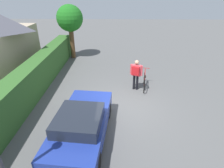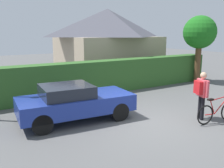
# 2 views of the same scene
# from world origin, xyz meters

# --- Properties ---
(ground_plane) EXTENTS (60.00, 60.00, 0.00)m
(ground_plane) POSITION_xyz_m (0.00, 0.00, 0.00)
(ground_plane) COLOR #565656
(hedge_row) EXTENTS (16.00, 0.90, 1.67)m
(hedge_row) POSITION_xyz_m (0.00, 4.71, 0.84)
(hedge_row) COLOR #315F26
(hedge_row) RESTS_ON ground
(parked_car_near) EXTENTS (4.13, 2.05, 1.32)m
(parked_car_near) POSITION_xyz_m (-2.17, 1.58, 0.70)
(parked_car_near) COLOR navy
(parked_car_near) RESTS_ON ground
(bicycle) EXTENTS (1.76, 0.50, 1.00)m
(bicycle) POSITION_xyz_m (1.96, -1.25, 0.39)
(bicycle) COLOR black
(bicycle) RESTS_ON ground
(person_rider) EXTENTS (0.48, 0.65, 1.73)m
(person_rider) POSITION_xyz_m (1.73, -0.71, 1.06)
(person_rider) COLOR black
(person_rider) RESTS_ON ground
(tree_kerbside) EXTENTS (2.00, 2.00, 4.11)m
(tree_kerbside) POSITION_xyz_m (7.17, 3.94, 3.03)
(tree_kerbside) COLOR brown
(tree_kerbside) RESTS_ON ground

